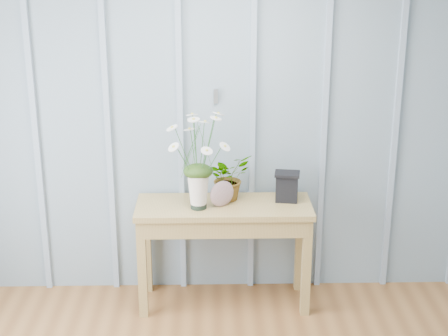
{
  "coord_description": "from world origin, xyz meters",
  "views": [
    {
      "loc": [
        -0.05,
        -2.35,
        2.5
      ],
      "look_at": [
        0.05,
        1.94,
        1.03
      ],
      "focal_mm": 55.0,
      "sensor_mm": 36.0,
      "label": 1
    }
  ],
  "objects_px": {
    "carved_box": "(287,186)",
    "felt_disc_vessel": "(222,194)",
    "sideboard": "(224,220)",
    "daisy_vase": "(198,148)"
  },
  "relations": [
    {
      "from": "carved_box",
      "to": "felt_disc_vessel",
      "type": "bearing_deg",
      "value": -168.28
    },
    {
      "from": "sideboard",
      "to": "felt_disc_vessel",
      "type": "distance_m",
      "value": 0.21
    },
    {
      "from": "daisy_vase",
      "to": "felt_disc_vessel",
      "type": "xyz_separation_m",
      "value": [
        0.16,
        0.03,
        -0.33
      ]
    },
    {
      "from": "sideboard",
      "to": "carved_box",
      "type": "relative_size",
      "value": 5.82
    },
    {
      "from": "felt_disc_vessel",
      "to": "sideboard",
      "type": "bearing_deg",
      "value": 37.58
    },
    {
      "from": "sideboard",
      "to": "felt_disc_vessel",
      "type": "xyz_separation_m",
      "value": [
        -0.01,
        -0.03,
        0.21
      ]
    },
    {
      "from": "sideboard",
      "to": "carved_box",
      "type": "height_order",
      "value": "carved_box"
    },
    {
      "from": "sideboard",
      "to": "felt_disc_vessel",
      "type": "bearing_deg",
      "value": -113.52
    },
    {
      "from": "sideboard",
      "to": "daisy_vase",
      "type": "bearing_deg",
      "value": -159.97
    },
    {
      "from": "sideboard",
      "to": "carved_box",
      "type": "bearing_deg",
      "value": 7.96
    }
  ]
}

